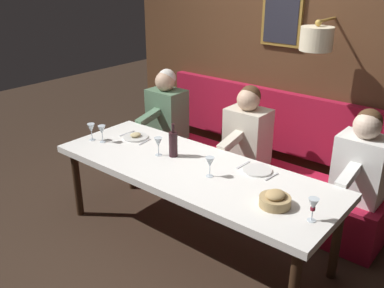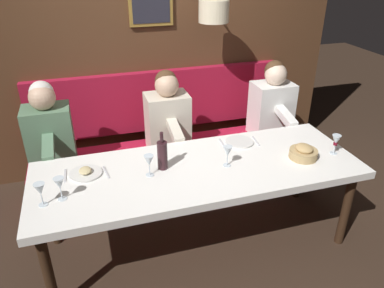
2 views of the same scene
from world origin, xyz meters
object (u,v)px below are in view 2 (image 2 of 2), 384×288
object	(u,v)px
diner_near	(167,114)
wine_glass_3	(336,141)
bread_bowl	(303,152)
wine_glass_1	(40,190)
diner_nearest	(272,102)
diner_middle	(48,129)
dining_table	(199,174)
wine_glass_0	(149,161)
wine_bottle	(162,155)
wine_glass_2	(60,184)
wine_glass_4	(228,152)

from	to	relation	value
diner_near	wine_glass_3	world-z (taller)	diner_near
wine_glass_3	bread_bowl	distance (m)	0.29
wine_glass_1	diner_nearest	bearing A→B (deg)	-64.74
diner_middle	dining_table	bearing A→B (deg)	-128.79
wine_glass_0	wine_bottle	xyz separation A→B (m)	(0.06, -0.11, -0.00)
diner_nearest	wine_glass_0	xyz separation A→B (m)	(-0.88, 1.46, 0.04)
wine_glass_2	wine_glass_4	xyz separation A→B (m)	(0.08, -1.20, 0.00)
dining_table	diner_nearest	distance (m)	1.40
wine_glass_4	bread_bowl	world-z (taller)	wine_glass_4
bread_bowl	wine_glass_3	bearing A→B (deg)	-92.23
bread_bowl	wine_glass_0	bearing A→B (deg)	84.84
wine_glass_1	wine_glass_4	distance (m)	1.33
wine_glass_0	bread_bowl	bearing A→B (deg)	-95.16
dining_table	wine_glass_3	world-z (taller)	wine_glass_3
dining_table	wine_glass_3	bearing A→B (deg)	-96.00
wine_glass_1	wine_glass_3	distance (m)	2.22
diner_nearest	wine_glass_1	xyz separation A→B (m)	(-1.03, 2.19, 0.04)
dining_table	diner_middle	world-z (taller)	diner_middle
bread_bowl	diner_nearest	bearing A→B (deg)	-14.01
wine_glass_1	wine_bottle	world-z (taller)	wine_bottle
wine_glass_1	wine_glass_0	bearing A→B (deg)	-78.17
diner_middle	wine_glass_1	bearing A→B (deg)	179.39
bread_bowl	diner_near	bearing A→B (deg)	41.02
diner_near	wine_glass_0	size ratio (longest dim) A/B	4.82
dining_table	wine_glass_4	world-z (taller)	wine_glass_4
wine_glass_1	wine_bottle	bearing A→B (deg)	-75.58
diner_nearest	wine_bottle	world-z (taller)	diner_nearest
wine_glass_3	wine_glass_2	bearing A→B (deg)	90.04
wine_bottle	bread_bowl	world-z (taller)	wine_bottle
diner_near	wine_glass_1	distance (m)	1.49
diner_near	diner_middle	distance (m)	1.07
diner_near	bread_bowl	world-z (taller)	diner_near
diner_nearest	dining_table	bearing A→B (deg)	129.30
diner_nearest	bread_bowl	xyz separation A→B (m)	(-0.99, 0.25, -0.03)
wine_glass_0	wine_glass_2	bearing A→B (deg)	101.21
wine_glass_3	wine_glass_4	distance (m)	0.90
bread_bowl	wine_glass_4	bearing A→B (deg)	83.74
diner_near	wine_glass_3	xyz separation A→B (m)	(-1.00, -1.14, 0.04)
bread_bowl	wine_bottle	bearing A→B (deg)	81.02
wine_glass_0	wine_glass_1	bearing A→B (deg)	101.83
dining_table	wine_glass_3	xyz separation A→B (m)	(-0.12, -1.11, 0.18)
diner_near	wine_glass_2	size ratio (longest dim) A/B	4.82
dining_table	wine_glass_2	distance (m)	1.01
wine_glass_2	diner_near	bearing A→B (deg)	-43.93
diner_near	diner_middle	world-z (taller)	same
dining_table	wine_glass_3	size ratio (longest dim) A/B	15.14
diner_near	wine_bottle	world-z (taller)	diner_near
diner_middle	wine_glass_3	bearing A→B (deg)	-114.35
diner_nearest	wine_glass_2	world-z (taller)	diner_nearest
wine_glass_3	wine_bottle	world-z (taller)	wine_bottle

